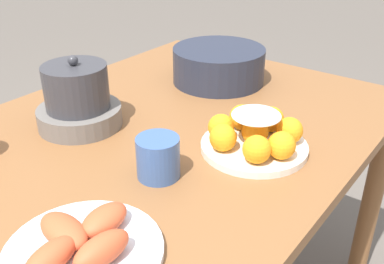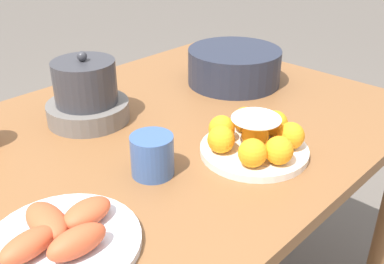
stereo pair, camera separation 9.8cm
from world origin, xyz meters
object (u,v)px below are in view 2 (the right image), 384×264
at_px(cup_near, 152,155).
at_px(warming_pot, 87,95).
at_px(dining_table, 135,175).
at_px(seafood_platter, 62,237).
at_px(serving_bowl, 234,65).
at_px(cake_plate, 255,139).

distance_m(cup_near, warming_pot, 0.30).
bearing_deg(warming_pot, dining_table, -90.01).
xyz_separation_m(dining_table, seafood_platter, (-0.30, -0.18, 0.11)).
relative_size(dining_table, warming_pot, 7.08).
height_order(dining_table, cup_near, cup_near).
distance_m(serving_bowl, warming_pot, 0.46).
xyz_separation_m(serving_bowl, seafood_platter, (-0.74, -0.25, -0.04)).
xyz_separation_m(cake_plate, seafood_platter, (-0.45, 0.05, -0.02)).
distance_m(cake_plate, warming_pot, 0.43).
distance_m(seafood_platter, cup_near, 0.25).
xyz_separation_m(dining_table, cup_near, (-0.05, -0.13, 0.13)).
relative_size(serving_bowl, seafood_platter, 1.09).
bearing_deg(dining_table, serving_bowl, 8.50).
bearing_deg(warming_pot, serving_bowl, -12.94).
bearing_deg(cup_near, cake_plate, -26.10).
relative_size(serving_bowl, cup_near, 3.15).
bearing_deg(cake_plate, warming_pot, 110.63).
relative_size(dining_table, cup_near, 16.52).
xyz_separation_m(seafood_platter, warming_pot, (0.30, 0.35, 0.05)).
relative_size(cake_plate, warming_pot, 1.16).
relative_size(serving_bowl, warming_pot, 1.35).
distance_m(serving_bowl, seafood_platter, 0.78).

